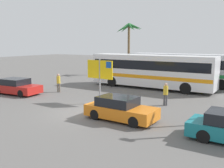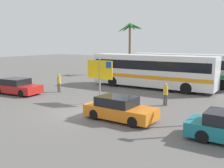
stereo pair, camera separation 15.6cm
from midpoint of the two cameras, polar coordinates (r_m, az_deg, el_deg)
ground at (r=16.24m, az=-6.38°, el=-6.36°), size 120.00×120.00×0.00m
bus_front_coach at (r=24.77m, az=8.99°, el=3.15°), size 11.81×2.52×3.17m
bus_rear_coach at (r=27.49m, az=16.33°, el=3.48°), size 11.81×2.52×3.17m
ferry_sign at (r=18.20m, az=-2.37°, el=2.83°), size 2.20×0.20×3.20m
car_red at (r=23.31m, az=-20.10°, el=-0.52°), size 4.27×2.22×1.32m
car_orange at (r=14.59m, az=1.98°, el=-5.51°), size 4.07×1.86×1.32m
pedestrian_near_sign at (r=23.08m, az=-11.48°, el=0.57°), size 0.32×0.32×1.63m
pedestrian_by_bus at (r=18.15m, az=12.02°, el=-1.85°), size 0.32×0.32×1.59m
palm_tree_seaside at (r=35.48m, az=4.17°, el=11.37°), size 3.69×3.74×6.92m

